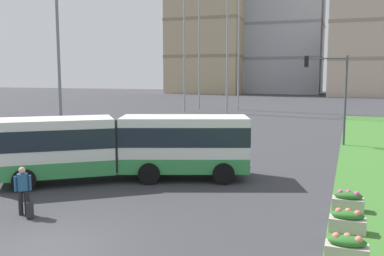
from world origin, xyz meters
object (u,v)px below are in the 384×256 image
Objects in this scene: apartment_tower_west at (209,23)px; apartment_tower_westcentre at (284,27)px; traffic_light_far_right at (332,85)px; flower_planter_1 at (347,221)px; streetlight_left at (59,66)px; apartment_tower_centre at (378,7)px; pedestrian_crossing at (23,187)px; flower_planter_2 at (348,201)px; car_navy_sedan at (168,127)px; articulated_bus at (126,146)px; flower_planter_0 at (347,248)px; rolling_suitcase at (30,209)px.

apartment_tower_west is 20.88m from apartment_tower_westcentre.
traffic_light_far_right is 93.61m from apartment_tower_westcentre.
traffic_light_far_right is (-1.33, 17.75, 3.85)m from flower_planter_1.
streetlight_left is 94.37m from apartment_tower_centre.
pedestrian_crossing is 11.71m from flower_planter_2.
streetlight_left is at bearing 155.36° from flower_planter_1.
flower_planter_1 is at bearing -52.09° from car_navy_sedan.
articulated_bus is 6.54× the size of pedestrian_crossing.
apartment_tower_centre is (5.21, 95.82, 20.52)m from flower_planter_2.
apartment_tower_centre reaches higher than apartment_tower_west.
streetlight_left is 97.84m from apartment_tower_west.
pedestrian_crossing is 1.58× the size of flower_planter_1.
apartment_tower_centre is at bearing 85.35° from traffic_light_far_right.
pedestrian_crossing is at bearing -80.79° from car_navy_sedan.
flower_planter_0 is 19.95m from streetlight_left.
articulated_bus is 15.01m from car_navy_sedan.
articulated_bus reaches higher than flower_planter_0.
traffic_light_far_right is (-1.33, 15.45, 3.85)m from flower_planter_2.
flower_planter_1 is (10.40, 2.26, 0.11)m from rolling_suitcase.
car_navy_sedan is 24.81m from flower_planter_0.
apartment_tower_centre reaches higher than pedestrian_crossing.
flower_planter_1 is at bearing 12.25° from rolling_suitcase.
apartment_tower_centre is (16.06, 100.18, 19.94)m from pedestrian_crossing.
streetlight_left is 0.26× the size of apartment_tower_west.
pedestrian_crossing is 112.38m from apartment_tower_westcentre.
articulated_bus is at bearing 159.40° from flower_planter_1.
traffic_light_far_right is at bearing 94.30° from flower_planter_1.
traffic_light_far_right reaches higher than flower_planter_2.
apartment_tower_westcentre is at bearing 99.77° from flower_planter_2.
flower_planter_2 is 98.13m from apartment_tower_centre.
car_navy_sedan is 0.12× the size of apartment_tower_west.
apartment_tower_west is 1.06× the size of apartment_tower_westcentre.
apartment_tower_centre is at bearing 81.16° from rolling_suitcase.
pedestrian_crossing is 0.05× the size of apartment_tower_westcentre.
apartment_tower_westcentre is (-16.99, 90.94, 14.26)m from traffic_light_far_right.
apartment_tower_west is 0.94× the size of apartment_tower_centre.
pedestrian_crossing is at bearing -99.11° from apartment_tower_centre.
flower_planter_2 is (10.85, 4.36, -0.58)m from pedestrian_crossing.
streetlight_left reaches higher than flower_planter_0.
apartment_tower_centre is (43.29, -3.89, 1.34)m from apartment_tower_west.
car_navy_sedan is at bearing 106.16° from articulated_bus.
flower_planter_1 is (14.12, -18.14, -0.33)m from car_navy_sedan.
flower_planter_1 is 0.03× the size of apartment_tower_west.
flower_planter_2 is at bearing 21.88° from pedestrian_crossing.
rolling_suitcase is at bearing -79.65° from car_navy_sedan.
apartment_tower_centre is (15.16, 94.38, 19.29)m from articulated_bus.
flower_planter_1 is 0.03× the size of apartment_tower_centre.
streetlight_left is (-16.58, 5.31, 5.09)m from flower_planter_2.
apartment_tower_centre reaches higher than apartment_tower_westcentre.
car_navy_sedan is 22.99m from flower_planter_1.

